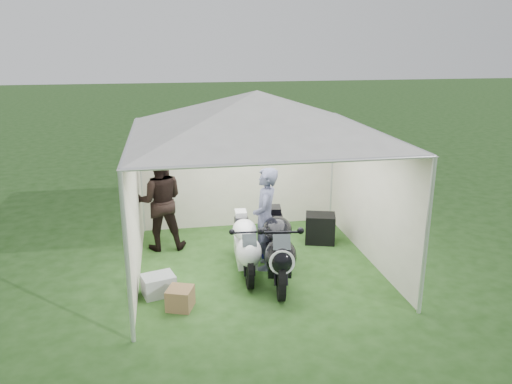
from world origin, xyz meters
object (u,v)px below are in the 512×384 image
crate_0 (159,285)px  person_dark_jacket (160,201)px  equipment_box (320,228)px  motorcycle_white (246,244)px  person_blue_jacket (265,219)px  crate_1 (180,298)px  paddock_stand (273,247)px  motorcycle_black (278,247)px  canopy_tent (257,117)px

crate_0 → person_dark_jacket: bearing=88.4°
equipment_box → motorcycle_white: bearing=-146.8°
person_blue_jacket → crate_1: bearing=-35.0°
motorcycle_white → crate_0: motorcycle_white is taller
paddock_stand → person_blue_jacket: 0.87m
crate_0 → crate_1: (0.31, -0.48, -0.00)m
paddock_stand → person_dark_jacket: size_ratio=0.24×
equipment_box → crate_0: equipment_box is taller
motorcycle_black → crate_0: size_ratio=4.46×
motorcycle_black → crate_1: bearing=-150.6°
equipment_box → crate_1: size_ratio=1.58×
canopy_tent → person_blue_jacket: canopy_tent is taller
motorcycle_white → crate_1: motorcycle_white is taller
paddock_stand → crate_1: (-1.73, -1.58, -0.01)m
motorcycle_white → person_dark_jacket: size_ratio=0.99×
canopy_tent → crate_0: bearing=-154.1°
equipment_box → motorcycle_black: bearing=-128.9°
canopy_tent → motorcycle_white: canopy_tent is taller
motorcycle_white → equipment_box: motorcycle_white is taller
motorcycle_black → crate_1: size_ratio=6.02×
paddock_stand → person_blue_jacket: size_ratio=0.25×
paddock_stand → equipment_box: size_ratio=0.79×
person_blue_jacket → crate_0: person_blue_jacket is taller
crate_1 → person_dark_jacket: bearing=96.5°
person_blue_jacket → crate_1: (-1.49, -1.15, -0.72)m
canopy_tent → crate_0: (-1.68, -0.82, -2.42)m
canopy_tent → equipment_box: (1.38, 0.76, -2.30)m
motorcycle_white → person_blue_jacket: 0.55m
equipment_box → canopy_tent: bearing=-151.1°
canopy_tent → person_dark_jacket: canopy_tent is taller
motorcycle_black → person_dark_jacket: 2.53m
person_dark_jacket → crate_1: person_dark_jacket is taller
motorcycle_white → canopy_tent: bearing=53.8°
person_dark_jacket → motorcycle_white: bearing=137.0°
motorcycle_white → person_dark_jacket: (-1.39, 1.32, 0.43)m
canopy_tent → motorcycle_black: 2.11m
paddock_stand → crate_0: 2.32m
person_dark_jacket → equipment_box: 3.09m
paddock_stand → person_dark_jacket: (-1.99, 0.73, 0.77)m
motorcycle_black → equipment_box: 1.87m
equipment_box → crate_0: (-3.06, -1.58, -0.12)m
motorcycle_black → motorcycle_white: bearing=149.4°
motorcycle_white → paddock_stand: size_ratio=4.18×
person_blue_jacket → crate_1: size_ratio=5.00×
canopy_tent → person_dark_jacket: size_ratio=3.03×
canopy_tent → motorcycle_white: bearing=-129.1°
crate_0 → paddock_stand: bearing=28.3°
crate_1 → paddock_stand: bearing=42.4°
motorcycle_black → equipment_box: (1.16, 1.44, -0.30)m
motorcycle_black → paddock_stand: bearing=90.0°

